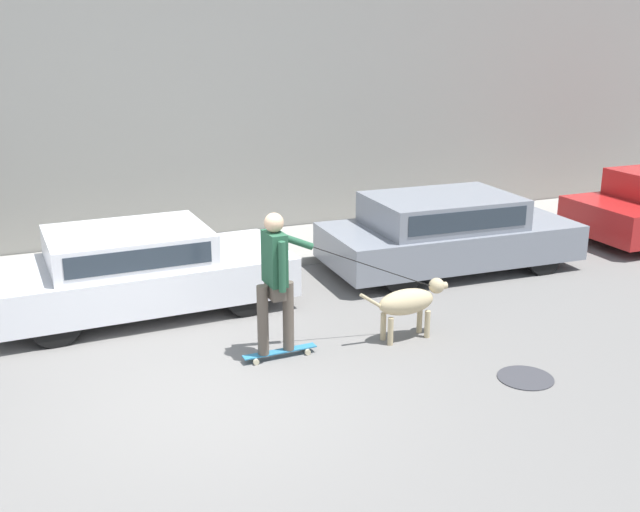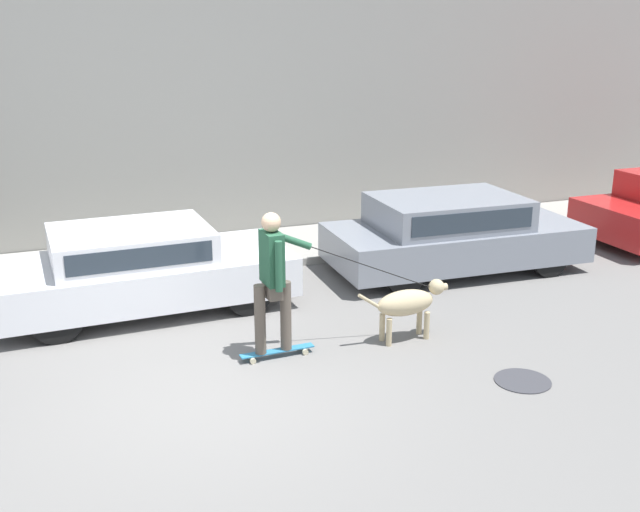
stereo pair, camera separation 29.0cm
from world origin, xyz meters
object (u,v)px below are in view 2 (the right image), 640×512
Objects in this scene: parked_car_1 at (142,269)px; dog at (408,303)px; skateboarder at (273,276)px; parked_car_2 at (453,234)px.

dog is at bearing -39.56° from parked_car_1.
skateboarder is at bearing 174.57° from dog.
dog is at bearing -128.85° from parked_car_2.
skateboarder reaches higher than parked_car_2.
dog is (2.92, -2.25, -0.10)m from parked_car_1.
skateboarder reaches higher than dog.
parked_car_2 is 3.26× the size of dog.
skateboarder is (-3.65, -2.19, 0.42)m from parked_car_2.
skateboarder reaches higher than parked_car_1.
parked_car_2 is at bearing -1.89° from parked_car_1.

